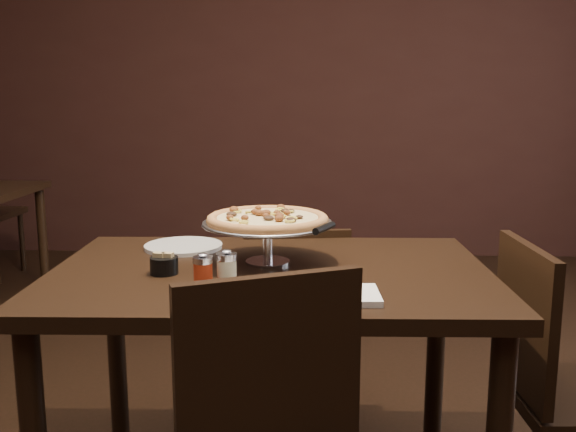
{
  "coord_description": "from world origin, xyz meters",
  "views": [
    {
      "loc": [
        0.22,
        -1.84,
        1.32
      ],
      "look_at": [
        0.13,
        0.06,
        0.97
      ],
      "focal_mm": 40.0,
      "sensor_mm": 36.0,
      "label": 1
    }
  ],
  "objects": [
    {
      "name": "room",
      "position": [
        0.06,
        0.03,
        1.4
      ],
      "size": [
        6.04,
        7.04,
        2.84
      ],
      "color": "black",
      "rests_on": "ground"
    },
    {
      "name": "dining_table",
      "position": [
        0.08,
        0.01,
        0.71
      ],
      "size": [
        1.33,
        0.91,
        0.82
      ],
      "rotation": [
        0.0,
        0.0,
        0.03
      ],
      "color": "black",
      "rests_on": "ground"
    },
    {
      "name": "pizza_stand",
      "position": [
        0.07,
        0.08,
        0.95
      ],
      "size": [
        0.4,
        0.4,
        0.17
      ],
      "color": "silver",
      "rests_on": "dining_table"
    },
    {
      "name": "parmesan_shaker",
      "position": [
        -0.03,
        -0.16,
        0.86
      ],
      "size": [
        0.06,
        0.06,
        0.1
      ],
      "color": "beige",
      "rests_on": "dining_table"
    },
    {
      "name": "pepper_flake_shaker",
      "position": [
        -0.09,
        -0.18,
        0.86
      ],
      "size": [
        0.05,
        0.05,
        0.09
      ],
      "color": "#9A260E",
      "rests_on": "dining_table"
    },
    {
      "name": "packet_caddy",
      "position": [
        -0.23,
        -0.05,
        0.84
      ],
      "size": [
        0.08,
        0.08,
        0.06
      ],
      "rotation": [
        0.0,
        0.0,
        -0.2
      ],
      "color": "black",
      "rests_on": "dining_table"
    },
    {
      "name": "napkin_stack",
      "position": [
        0.3,
        -0.26,
        0.82
      ],
      "size": [
        0.16,
        0.16,
        0.02
      ],
      "primitive_type": "cube",
      "rotation": [
        0.0,
        0.0,
        0.05
      ],
      "color": "white",
      "rests_on": "dining_table"
    },
    {
      "name": "plate_left",
      "position": [
        -0.24,
        0.26,
        0.82
      ],
      "size": [
        0.26,
        0.26,
        0.01
      ],
      "primitive_type": "cylinder",
      "color": "silver",
      "rests_on": "dining_table"
    },
    {
      "name": "plate_near",
      "position": [
        0.07,
        -0.34,
        0.82
      ],
      "size": [
        0.24,
        0.24,
        0.01
      ],
      "primitive_type": "cylinder",
      "color": "silver",
      "rests_on": "dining_table"
    },
    {
      "name": "serving_spatula",
      "position": [
        0.24,
        -0.02,
        0.95
      ],
      "size": [
        0.16,
        0.16,
        0.03
      ],
      "rotation": [
        0.0,
        0.0,
        -0.38
      ],
      "color": "silver",
      "rests_on": "pizza_stand"
    },
    {
      "name": "chair_far",
      "position": [
        0.13,
        0.56,
        0.46
      ],
      "size": [
        0.44,
        0.44,
        0.84
      ],
      "rotation": [
        0.0,
        0.0,
        3.28
      ],
      "color": "black",
      "rests_on": "ground"
    },
    {
      "name": "chair_side",
      "position": [
        0.95,
        -0.0,
        0.49
      ],
      "size": [
        0.44,
        0.44,
        0.9
      ],
      "rotation": [
        0.0,
        0.0,
        1.63
      ],
      "color": "black",
      "rests_on": "ground"
    }
  ]
}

